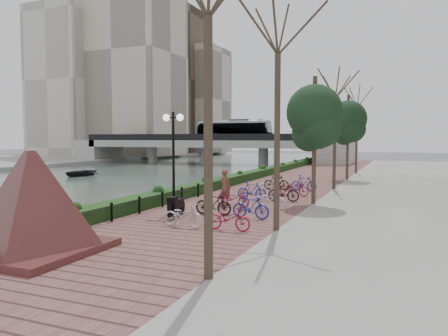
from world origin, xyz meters
The scene contains 14 objects.
ground centered at (0.00, 0.00, 0.00)m, with size 220.00×220.00×0.00m, color #59595B.
river_water centered at (-15.00, 25.00, 0.01)m, with size 30.00×130.00×0.02m, color #4B5D57.
promenade centered at (4.00, 17.50, 0.25)m, with size 8.00×75.00×0.50m, color brown.
hedge centered at (0.60, 20.00, 0.80)m, with size 1.10×56.00×0.60m, color #173B15.
chain_fence centered at (1.40, 2.00, 0.85)m, with size 0.10×14.10×0.70m.
granite_monument centered at (2.20, -3.82, 2.03)m, with size 5.51×5.51×3.02m.
lamppost centered at (2.59, 4.01, 3.80)m, with size 1.02×0.32×4.55m.
motorcycle centered at (3.28, 3.01, 1.02)m, with size 0.52×1.67×1.04m, color black, non-canonical shape.
pedestrian centered at (4.00, 6.76, 1.40)m, with size 0.66×0.43×1.81m, color brown.
bicycle_parking centered at (5.50, 7.59, 0.97)m, with size 2.40×14.69×1.00m.
street_trees centered at (8.00, 12.68, 3.69)m, with size 3.20×37.12×6.80m.
bridge centered at (-14.04, 45.00, 3.37)m, with size 36.00×10.77×6.50m.
boat centered at (-17.96, 21.44, 0.41)m, with size 2.67×3.73×0.77m, color black.
far_buildings centered at (-41.66, 65.91, 16.12)m, with size 35.00×38.00×38.00m.
Camera 1 is at (12.30, -13.38, 3.90)m, focal length 35.00 mm.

